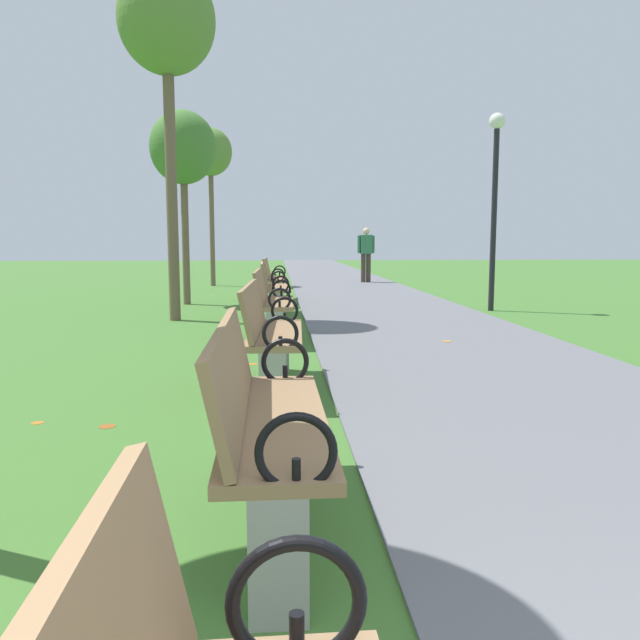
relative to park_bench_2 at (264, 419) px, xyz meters
The scene contains 12 objects.
paved_walkway 15.64m from the park_bench_2, 82.39° to the left, with size 3.14×44.00×0.02m, color slate.
park_bench_2 is the anchor object (origin of this frame).
park_bench_3 2.60m from the park_bench_2, 90.00° to the left, with size 0.53×1.62×0.90m.
park_bench_4 5.27m from the park_bench_2, 90.00° to the left, with size 0.51×1.61×0.90m.
park_bench_5 7.81m from the park_bench_2, 90.00° to the left, with size 0.50×1.61×0.90m.
park_bench_6 10.35m from the park_bench_2, 90.00° to the left, with size 0.51×1.61×0.90m.
tree_3 8.52m from the park_bench_2, 101.93° to the left, with size 1.47×1.47×5.37m.
tree_4 10.37m from the park_bench_2, 99.85° to the left, with size 1.28×1.28×3.76m.
tree_5 15.48m from the park_bench_2, 96.49° to the left, with size 1.18×1.18×4.32m.
pedestrian_walking 16.26m from the park_bench_2, 80.27° to the left, with size 0.53×0.26×1.62m.
lamp_post 9.42m from the park_bench_2, 64.77° to the left, with size 0.28×0.28×3.48m.
scattered_leaves 2.23m from the park_bench_2, 64.79° to the left, with size 5.22×15.40×0.02m.
Camera 1 is at (-0.44, -0.20, 1.27)m, focal length 35.21 mm.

